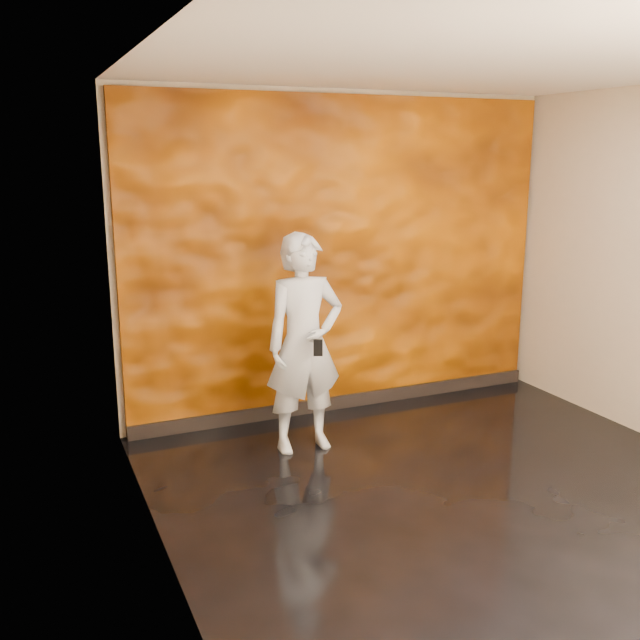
# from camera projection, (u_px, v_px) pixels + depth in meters

# --- Properties ---
(room) EXTENTS (4.02, 4.02, 2.81)m
(room) POSITION_uv_depth(u_px,v_px,m) (477.00, 295.00, 4.49)
(room) COLOR black
(room) RESTS_ON ground
(feature_wall) EXTENTS (3.90, 0.06, 2.75)m
(feature_wall) POSITION_uv_depth(u_px,v_px,m) (344.00, 257.00, 6.25)
(feature_wall) COLOR #CF6500
(feature_wall) RESTS_ON ground
(baseboard) EXTENTS (3.90, 0.04, 0.12)m
(baseboard) POSITION_uv_depth(u_px,v_px,m) (345.00, 401.00, 6.52)
(baseboard) COLOR black
(baseboard) RESTS_ON ground
(man) EXTENTS (0.62, 0.41, 1.70)m
(man) POSITION_uv_depth(u_px,v_px,m) (304.00, 344.00, 5.46)
(man) COLOR #A7AEB8
(man) RESTS_ON ground
(phone) EXTENTS (0.07, 0.04, 0.13)m
(phone) POSITION_uv_depth(u_px,v_px,m) (318.00, 348.00, 5.22)
(phone) COLOR black
(phone) RESTS_ON man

